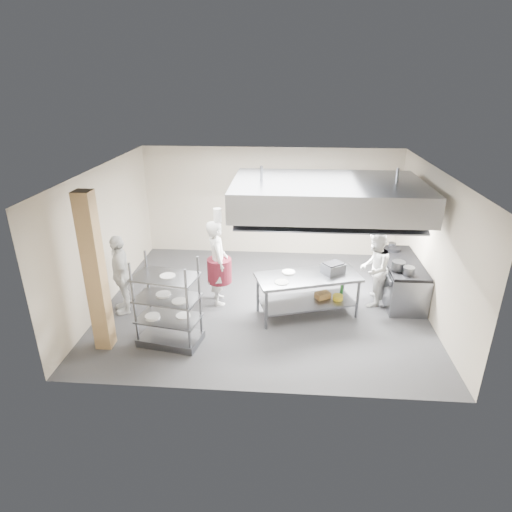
# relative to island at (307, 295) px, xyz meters

# --- Properties ---
(floor) EXTENTS (7.00, 7.00, 0.00)m
(floor) POSITION_rel_island_xyz_m (-0.93, 0.46, -0.46)
(floor) COLOR #272729
(floor) RESTS_ON ground
(ceiling) EXTENTS (7.00, 7.00, 0.00)m
(ceiling) POSITION_rel_island_xyz_m (-0.93, 0.46, 2.54)
(ceiling) COLOR silver
(ceiling) RESTS_ON wall_back
(wall_back) EXTENTS (7.00, 0.00, 7.00)m
(wall_back) POSITION_rel_island_xyz_m (-0.93, 3.46, 1.04)
(wall_back) COLOR #BFB097
(wall_back) RESTS_ON ground
(wall_left) EXTENTS (0.00, 6.00, 6.00)m
(wall_left) POSITION_rel_island_xyz_m (-4.43, 0.46, 1.04)
(wall_left) COLOR #BFB097
(wall_left) RESTS_ON ground
(wall_right) EXTENTS (0.00, 6.00, 6.00)m
(wall_right) POSITION_rel_island_xyz_m (2.57, 0.46, 1.04)
(wall_right) COLOR #BFB097
(wall_right) RESTS_ON ground
(column) EXTENTS (0.30, 0.30, 3.00)m
(column) POSITION_rel_island_xyz_m (-3.83, -1.44, 1.04)
(column) COLOR tan
(column) RESTS_ON floor
(exhaust_hood) EXTENTS (4.00, 2.50, 0.60)m
(exhaust_hood) POSITION_rel_island_xyz_m (0.37, 0.86, 1.94)
(exhaust_hood) COLOR gray
(exhaust_hood) RESTS_ON ceiling
(hood_strip_a) EXTENTS (1.60, 0.12, 0.04)m
(hood_strip_a) POSITION_rel_island_xyz_m (-0.53, 0.86, 1.62)
(hood_strip_a) COLOR white
(hood_strip_a) RESTS_ON exhaust_hood
(hood_strip_b) EXTENTS (1.60, 0.12, 0.04)m
(hood_strip_b) POSITION_rel_island_xyz_m (1.27, 0.86, 1.62)
(hood_strip_b) COLOR white
(hood_strip_b) RESTS_ON exhaust_hood
(wall_shelf) EXTENTS (1.50, 0.28, 0.04)m
(wall_shelf) POSITION_rel_island_xyz_m (0.87, 3.30, 1.04)
(wall_shelf) COLOR gray
(wall_shelf) RESTS_ON wall_back
(island) EXTENTS (2.30, 1.48, 0.91)m
(island) POSITION_rel_island_xyz_m (0.00, 0.00, 0.00)
(island) COLOR slate
(island) RESTS_ON floor
(island_worktop) EXTENTS (2.30, 1.48, 0.06)m
(island_worktop) POSITION_rel_island_xyz_m (0.00, 0.00, 0.42)
(island_worktop) COLOR gray
(island_worktop) RESTS_ON island
(island_undershelf) EXTENTS (2.11, 1.35, 0.04)m
(island_undershelf) POSITION_rel_island_xyz_m (0.00, 0.00, -0.16)
(island_undershelf) COLOR slate
(island_undershelf) RESTS_ON island
(pass_rack) EXTENTS (1.25, 0.86, 1.72)m
(pass_rack) POSITION_rel_island_xyz_m (-2.63, -1.24, 0.41)
(pass_rack) COLOR slate
(pass_rack) RESTS_ON floor
(cooking_range) EXTENTS (0.80, 2.00, 0.84)m
(cooking_range) POSITION_rel_island_xyz_m (2.15, 0.96, -0.04)
(cooking_range) COLOR slate
(cooking_range) RESTS_ON floor
(range_top) EXTENTS (0.78, 1.96, 0.06)m
(range_top) POSITION_rel_island_xyz_m (2.15, 0.96, 0.41)
(range_top) COLOR black
(range_top) RESTS_ON cooking_range
(chef_head) EXTENTS (0.64, 0.81, 1.92)m
(chef_head) POSITION_rel_island_xyz_m (-1.96, 0.42, 0.51)
(chef_head) COLOR silver
(chef_head) RESTS_ON floor
(chef_line) EXTENTS (0.89, 1.00, 1.70)m
(chef_line) POSITION_rel_island_xyz_m (1.46, 0.59, 0.40)
(chef_line) COLOR white
(chef_line) RESTS_ON floor
(chef_plating) EXTENTS (0.78, 1.10, 1.74)m
(chef_plating) POSITION_rel_island_xyz_m (-3.93, -0.13, 0.42)
(chef_plating) COLOR silver
(chef_plating) RESTS_ON floor
(griddle) EXTENTS (0.54, 0.52, 0.21)m
(griddle) POSITION_rel_island_xyz_m (0.52, 0.18, 0.56)
(griddle) COLOR slate
(griddle) RESTS_ON island_worktop
(wicker_basket) EXTENTS (0.36, 0.33, 0.13)m
(wicker_basket) POSITION_rel_island_xyz_m (0.34, 0.16, -0.07)
(wicker_basket) COLOR olive
(wicker_basket) RESTS_ON island_undershelf
(stockpot) EXTENTS (0.28, 0.28, 0.20)m
(stockpot) POSITION_rel_island_xyz_m (1.93, 0.46, 0.54)
(stockpot) COLOR gray
(stockpot) RESTS_ON range_top
(plate_stack) EXTENTS (0.28, 0.28, 0.05)m
(plate_stack) POSITION_rel_island_xyz_m (-2.63, -1.24, 0.10)
(plate_stack) COLOR white
(plate_stack) RESTS_ON pass_rack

